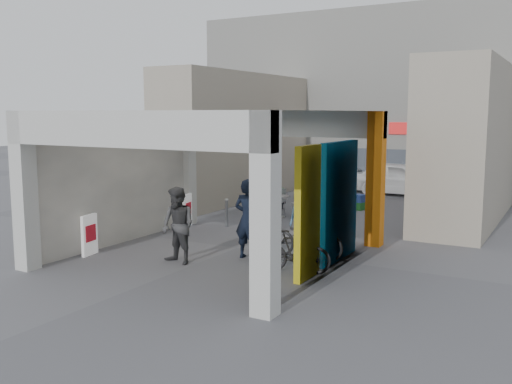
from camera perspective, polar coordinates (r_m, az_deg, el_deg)
The scene contains 21 objects.
ground at distance 14.78m, azimuth -1.94°, elevation -5.60°, with size 90.00×90.00×0.00m, color #5A5A5F.
arcade_canopy at distance 13.44m, azimuth -1.83°, elevation 3.00°, with size 6.40×6.45×6.40m.
far_building at distance 27.31m, azimuth 13.63°, elevation 8.83°, with size 18.00×4.08×8.00m.
plaza_bldg_left at distance 23.13m, azimuth -1.85°, elevation 5.56°, with size 2.00×9.00×5.00m, color #A49A88.
plaza_bldg_right at distance 20.02m, azimuth 20.85°, elevation 4.68°, with size 2.00×9.00×5.00m, color #A49A88.
bollard_left at distance 17.42m, azimuth -2.95°, elevation -2.12°, with size 0.09×0.09×0.84m, color gray.
bollard_center at distance 16.74m, azimuth 1.97°, elevation -2.27°, with size 0.09×0.09×0.98m, color gray.
bollard_right at distance 16.15m, azimuth 7.90°, elevation -2.87°, with size 0.09×0.09×0.90m, color gray.
advert_board_near at distance 14.51m, azimuth -16.31°, elevation -4.12°, with size 0.17×0.56×1.00m.
advert_board_far at distance 17.50m, azimuth -6.89°, elevation -1.83°, with size 0.20×0.55×1.00m.
cafe_set at distance 19.28m, azimuth 2.36°, elevation -1.47°, with size 1.44×1.16×0.87m.
produce_stand at distance 20.60m, azimuth 1.18°, elevation -0.87°, with size 1.17×0.63×0.77m.
crate_stack at distance 20.76m, azimuth 10.13°, elevation -0.99°, with size 0.51×0.43×0.56m.
border_collie at distance 14.15m, azimuth 0.67°, elevation -5.18°, with size 0.23×0.45×0.62m.
man_with_dog at distance 13.54m, azimuth -0.80°, elevation -2.70°, with size 0.70×0.46×1.92m, color black.
man_back_turned at distance 13.20m, azimuth -7.80°, elevation -3.36°, with size 0.86×0.67×1.78m, color #3D3D3F.
man_elderly at distance 14.92m, azimuth 5.00°, elevation -2.18°, with size 0.82×0.54×1.69m, color #5E8BB7.
man_crates at distance 21.04m, azimuth 8.87°, elevation 0.90°, with size 1.07×0.45×1.83m, color black.
bicycle_front at distance 13.70m, azimuth 5.02°, elevation -4.59°, with size 0.65×1.87×0.98m, color black.
bicycle_rear at distance 12.45m, azimuth 3.93°, elevation -5.96°, with size 0.44×1.57×0.94m, color black.
white_van at distance 24.77m, azimuth 14.25°, elevation 1.32°, with size 1.68×4.17×1.42m, color white.
Camera 1 is at (7.47, -12.27, 3.46)m, focal length 40.00 mm.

